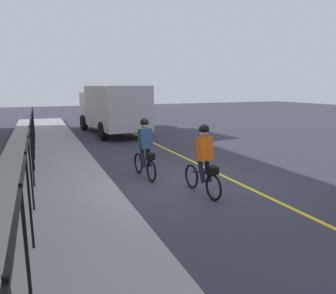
% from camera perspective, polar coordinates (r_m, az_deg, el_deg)
% --- Properties ---
extents(ground_plane, '(80.00, 80.00, 0.00)m').
position_cam_1_polar(ground_plane, '(8.74, 2.45, -7.08)').
color(ground_plane, '#343241').
extents(lane_line_centre, '(36.00, 0.12, 0.01)m').
position_cam_1_polar(lane_line_centre, '(9.50, 11.24, -5.76)').
color(lane_line_centre, yellow).
rests_on(lane_line_centre, ground).
extents(sidewalk, '(40.00, 3.20, 0.15)m').
position_cam_1_polar(sidewalk, '(7.95, -20.59, -9.10)').
color(sidewalk, '#939399').
rests_on(sidewalk, ground).
extents(iron_fence, '(17.11, 0.04, 1.60)m').
position_cam_1_polar(iron_fence, '(8.61, -24.12, 0.73)').
color(iron_fence, black).
rests_on(iron_fence, sidewalk).
extents(cyclist_lead, '(1.71, 0.38, 1.83)m').
position_cam_1_polar(cyclist_lead, '(9.22, -4.24, -0.28)').
color(cyclist_lead, black).
rests_on(cyclist_lead, ground).
extents(cyclist_follow, '(1.71, 0.38, 1.83)m').
position_cam_1_polar(cyclist_follow, '(7.78, 6.70, -2.45)').
color(cyclist_follow, black).
rests_on(cyclist_follow, ground).
extents(box_truck_background, '(6.88, 2.98, 2.78)m').
position_cam_1_polar(box_truck_background, '(18.28, -10.33, 7.21)').
color(box_truck_background, '#B7B3BB').
rests_on(box_truck_background, ground).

